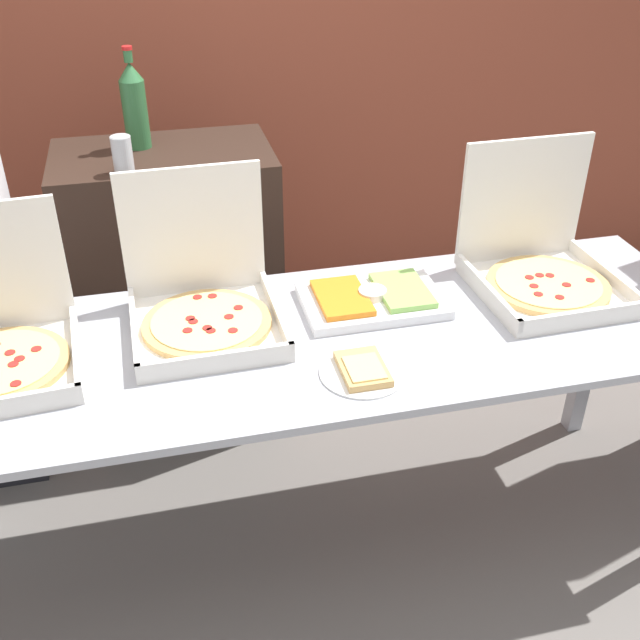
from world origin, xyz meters
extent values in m
plane|color=slate|center=(0.00, 0.00, 0.00)|extent=(16.00, 16.00, 0.00)
cube|color=brown|center=(0.00, 1.70, 1.40)|extent=(10.00, 0.06, 2.80)
cube|color=#A8AAB2|center=(0.00, 0.00, 0.83)|extent=(2.41, 0.78, 0.02)
cube|color=#A8AAB2|center=(1.16, 0.34, 0.41)|extent=(0.06, 0.06, 0.82)
cube|color=silver|center=(-0.31, 0.09, 0.86)|extent=(0.43, 0.43, 0.02)
cube|color=silver|center=(-0.31, -0.11, 0.89)|extent=(0.42, 0.02, 0.04)
cube|color=silver|center=(-0.52, 0.09, 0.89)|extent=(0.02, 0.42, 0.04)
cube|color=silver|center=(-0.11, 0.09, 0.89)|extent=(0.02, 0.42, 0.04)
cube|color=silver|center=(-0.32, 0.31, 1.07)|extent=(0.42, 0.02, 0.40)
cylinder|color=tan|center=(-0.31, 0.09, 0.88)|extent=(0.37, 0.37, 0.02)
cylinder|color=#F4D67F|center=(-0.31, 0.09, 0.89)|extent=(0.32, 0.32, 0.00)
cylinder|color=maroon|center=(-0.25, 0.09, 0.89)|extent=(0.03, 0.03, 0.00)
cylinder|color=maroon|center=(-0.22, 0.13, 0.89)|extent=(0.03, 0.03, 0.00)
cylinder|color=maroon|center=(-0.28, 0.22, 0.89)|extent=(0.03, 0.03, 0.00)
cylinder|color=maroon|center=(-0.33, 0.22, 0.89)|extent=(0.03, 0.03, 0.00)
cylinder|color=maroon|center=(-0.36, 0.11, 0.89)|extent=(0.03, 0.03, 0.00)
cylinder|color=maroon|center=(-0.35, 0.09, 0.89)|extent=(0.03, 0.03, 0.00)
cylinder|color=maroon|center=(-0.37, 0.04, 0.89)|extent=(0.03, 0.03, 0.00)
cylinder|color=maroon|center=(-0.32, 0.04, 0.89)|extent=(0.03, 0.03, 0.00)
cylinder|color=maroon|center=(-0.31, 0.03, 0.89)|extent=(0.03, 0.03, 0.00)
cylinder|color=maroon|center=(-0.25, 0.01, 0.89)|extent=(0.03, 0.03, 0.00)
cube|color=silver|center=(0.75, 0.07, 0.86)|extent=(0.44, 0.44, 0.02)
cube|color=silver|center=(0.76, -0.14, 0.89)|extent=(0.43, 0.03, 0.04)
cube|color=silver|center=(0.54, 0.06, 0.89)|extent=(0.03, 0.43, 0.04)
cube|color=silver|center=(0.96, 0.07, 0.89)|extent=(0.03, 0.43, 0.04)
cube|color=silver|center=(0.75, 0.29, 1.07)|extent=(0.43, 0.03, 0.41)
cylinder|color=tan|center=(0.75, 0.07, 0.88)|extent=(0.38, 0.38, 0.02)
cylinder|color=#F4D67F|center=(0.75, 0.07, 0.89)|extent=(0.33, 0.33, 0.00)
cylinder|color=maroon|center=(0.88, 0.04, 0.89)|extent=(0.03, 0.03, 0.00)
cylinder|color=maroon|center=(0.77, 0.10, 0.89)|extent=(0.03, 0.03, 0.00)
cylinder|color=maroon|center=(0.74, 0.11, 0.89)|extent=(0.03, 0.03, 0.00)
cylinder|color=maroon|center=(0.70, 0.10, 0.89)|extent=(0.03, 0.03, 0.00)
cylinder|color=maroon|center=(0.69, 0.05, 0.89)|extent=(0.03, 0.03, 0.00)
cylinder|color=maroon|center=(0.68, 0.00, 0.89)|extent=(0.03, 0.03, 0.00)
cylinder|color=maroon|center=(0.74, -0.03, 0.89)|extent=(0.03, 0.03, 0.00)
cylinder|color=maroon|center=(0.79, 0.03, 0.89)|extent=(0.03, 0.03, 0.00)
cube|color=silver|center=(-0.87, 0.01, 0.86)|extent=(0.43, 0.43, 0.02)
cube|color=silver|center=(-0.67, 0.03, 0.89)|extent=(0.05, 0.40, 0.04)
cylinder|color=tan|center=(-0.87, 0.01, 0.88)|extent=(0.35, 0.35, 0.02)
cylinder|color=#F4D67F|center=(-0.87, 0.01, 0.89)|extent=(0.30, 0.30, 0.00)
cylinder|color=maroon|center=(-0.82, 0.01, 0.89)|extent=(0.03, 0.03, 0.00)
cylinder|color=maroon|center=(-0.78, 0.05, 0.89)|extent=(0.03, 0.03, 0.00)
cylinder|color=maroon|center=(-0.84, 0.04, 0.89)|extent=(0.03, 0.03, 0.00)
cylinder|color=maroon|center=(-0.82, -0.10, 0.89)|extent=(0.03, 0.03, 0.00)
cylinder|color=maroon|center=(-0.83, -0.01, 0.89)|extent=(0.03, 0.03, 0.00)
cylinder|color=white|center=(0.07, -0.21, 0.85)|extent=(0.23, 0.23, 0.01)
cube|color=tan|center=(0.07, -0.21, 0.86)|extent=(0.12, 0.17, 0.02)
cube|color=#F4D67F|center=(0.07, -0.22, 0.87)|extent=(0.09, 0.12, 0.01)
cube|color=white|center=(0.19, 0.13, 0.86)|extent=(0.43, 0.29, 0.03)
cube|color=orange|center=(0.10, 0.13, 0.88)|extent=(0.15, 0.23, 0.02)
cube|color=#8CC65B|center=(0.29, 0.13, 0.88)|extent=(0.15, 0.23, 0.02)
cylinder|color=white|center=(0.19, 0.13, 0.89)|extent=(0.09, 0.09, 0.02)
cube|color=black|center=(-0.37, 0.84, 0.57)|extent=(0.77, 0.48, 1.14)
cylinder|color=#2D6638|center=(-0.44, 0.91, 1.25)|extent=(0.09, 0.09, 0.23)
cone|color=#2D6638|center=(-0.44, 0.91, 1.40)|extent=(0.09, 0.09, 0.06)
cylinder|color=#2D6638|center=(-0.44, 0.91, 1.45)|extent=(0.03, 0.03, 0.04)
cylinder|color=red|center=(-0.44, 0.91, 1.48)|extent=(0.03, 0.03, 0.01)
cylinder|color=silver|center=(-0.50, 0.66, 1.20)|extent=(0.07, 0.07, 0.12)
cylinder|color=silver|center=(-0.50, 0.66, 1.26)|extent=(0.06, 0.06, 0.00)
camera|label=1|loc=(-0.42, -1.75, 2.03)|focal=42.00mm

